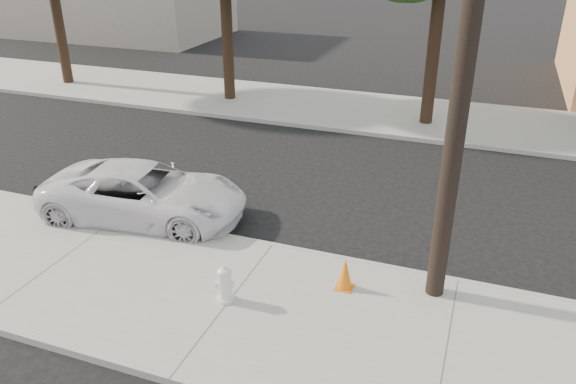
# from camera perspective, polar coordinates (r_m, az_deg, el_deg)

# --- Properties ---
(ground) EXTENTS (120.00, 120.00, 0.00)m
(ground) POSITION_cam_1_polar(r_m,az_deg,el_deg) (14.35, 1.57, -1.78)
(ground) COLOR black
(ground) RESTS_ON ground
(near_sidewalk) EXTENTS (90.00, 4.40, 0.15)m
(near_sidewalk) POSITION_cam_1_polar(r_m,az_deg,el_deg) (10.93, -5.89, -11.14)
(near_sidewalk) COLOR gray
(near_sidewalk) RESTS_ON ground
(far_sidewalk) EXTENTS (90.00, 5.00, 0.15)m
(far_sidewalk) POSITION_cam_1_polar(r_m,az_deg,el_deg) (21.97, 8.83, 7.97)
(far_sidewalk) COLOR gray
(far_sidewalk) RESTS_ON ground
(curb_near) EXTENTS (90.00, 0.12, 0.16)m
(curb_near) POSITION_cam_1_polar(r_m,az_deg,el_deg) (12.59, -1.54, -5.58)
(curb_near) COLOR #9E9B93
(curb_near) RESTS_ON ground
(utility_pole) EXTENTS (1.40, 0.34, 9.00)m
(utility_pole) POSITION_cam_1_polar(r_m,az_deg,el_deg) (9.59, 17.64, 13.08)
(utility_pole) COLOR black
(utility_pole) RESTS_ON near_sidewalk
(police_cruiser) EXTENTS (5.22, 2.92, 1.38)m
(police_cruiser) POSITION_cam_1_polar(r_m,az_deg,el_deg) (14.04, -14.35, -0.13)
(police_cruiser) COLOR silver
(police_cruiser) RESTS_ON ground
(fire_hydrant) EXTENTS (0.39, 0.35, 0.72)m
(fire_hydrant) POSITION_cam_1_polar(r_m,az_deg,el_deg) (10.68, -6.43, -9.34)
(fire_hydrant) COLOR silver
(fire_hydrant) RESTS_ON near_sidewalk
(traffic_cone) EXTENTS (0.34, 0.34, 0.66)m
(traffic_cone) POSITION_cam_1_polar(r_m,az_deg,el_deg) (11.02, 5.82, -8.27)
(traffic_cone) COLOR orange
(traffic_cone) RESTS_ON near_sidewalk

